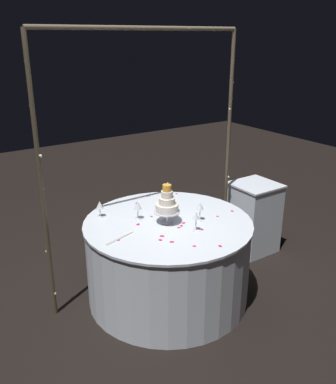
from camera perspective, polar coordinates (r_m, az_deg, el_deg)
The scene contains 31 objects.
ground_plane at distance 3.96m, azimuth 0.00°, elevation -13.94°, with size 12.00×12.00×0.00m, color black.
decorative_arch at distance 3.62m, azimuth -2.97°, elevation 8.49°, with size 1.95×0.06×2.32m.
main_table at distance 3.76m, azimuth 0.00°, elevation -9.24°, with size 1.45×1.45×0.75m.
side_table at distance 4.65m, azimuth 11.53°, elevation -3.38°, with size 0.46×0.46×0.77m.
tiered_cake at distance 3.50m, azimuth -0.15°, elevation -1.68°, with size 0.22×0.22×0.34m.
wine_glass_0 at distance 3.60m, azimuth -4.16°, elevation -1.88°, with size 0.07×0.07×0.17m.
wine_glass_1 at distance 3.38m, azimuth 3.84°, elevation -3.43°, with size 0.06×0.06×0.16m.
wine_glass_2 at distance 3.57m, azimuth 4.40°, elevation -2.06°, with size 0.06×0.06×0.16m.
wine_glass_3 at distance 3.69m, azimuth -9.30°, elevation -1.83°, with size 0.07×0.07×0.15m.
wine_glass_4 at distance 4.11m, azimuth -0.03°, elevation 0.83°, with size 0.06×0.06×0.15m.
cake_knife at distance 3.33m, azimuth -6.34°, elevation -6.14°, with size 0.29×0.11×0.01m.
rose_petal_0 at distance 3.69m, azimuth -2.27°, elevation -3.34°, with size 0.02×0.02×0.00m, color #C61951.
rose_petal_1 at distance 3.54m, azimuth -4.11°, elevation -4.42°, with size 0.04×0.03×0.00m, color #C61951.
rose_petal_2 at distance 3.21m, azimuth 7.12°, elevation -7.32°, with size 0.04×0.02×0.00m, color #C61951.
rose_petal_3 at distance 3.84m, azimuth 8.73°, elevation -2.58°, with size 0.03×0.02×0.00m, color #C61951.
rose_petal_4 at distance 3.96m, azimuth -4.27°, elevation -1.63°, with size 0.03×0.02×0.00m, color #C61951.
rose_petal_5 at distance 3.82m, azimuth -0.25°, elevation -2.41°, with size 0.03×0.02×0.00m, color #C61951.
rose_petal_6 at distance 3.56m, azimuth 2.12°, elevation -4.24°, with size 0.03×0.02×0.00m, color #C61951.
rose_petal_7 at distance 3.51m, azimuth 1.85°, elevation -4.63°, with size 0.03×0.02×0.00m, color #C61951.
rose_petal_8 at distance 3.28m, azimuth -1.05°, elevation -6.56°, with size 0.03×0.02×0.00m, color #C61951.
rose_petal_9 at distance 4.20m, azimuth 1.17°, elevation -0.24°, with size 0.03×0.02×0.00m, color #C61951.
rose_petal_10 at distance 3.45m, azimuth 4.68°, elevation -5.12°, with size 0.03×0.02×0.00m, color #C61951.
rose_petal_11 at distance 3.99m, azimuth -4.26°, elevation -1.47°, with size 0.03×0.02×0.00m, color #C61951.
rose_petal_12 at distance 3.25m, azimuth 0.54°, elevation -6.82°, with size 0.04×0.03×0.00m, color #C61951.
rose_petal_13 at distance 3.34m, azimuth -0.81°, elevation -6.03°, with size 0.04×0.03×0.00m, color #C61951.
rose_petal_14 at distance 3.48m, azimuth 1.49°, elevation -4.87°, with size 0.03×0.02×0.00m, color #C61951.
rose_petal_15 at distance 3.30m, azimuth -6.80°, elevation -6.53°, with size 0.03×0.02×0.00m, color #C61951.
rose_petal_16 at distance 3.19m, azimuth 3.62°, elevation -7.37°, with size 0.03×0.02×0.00m, color #C61951.
rose_petal_17 at distance 4.15m, azimuth -2.77°, elevation -0.55°, with size 0.03×0.02×0.00m, color #C61951.
rose_petal_18 at distance 3.80m, azimuth -1.47°, elevation -2.60°, with size 0.03×0.02×0.00m, color #C61951.
rose_petal_19 at distance 3.71m, azimuth 6.78°, elevation -3.31°, with size 0.03×0.02×0.00m, color #C61951.
Camera 1 is at (-1.82, -2.70, 2.25)m, focal length 39.10 mm.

